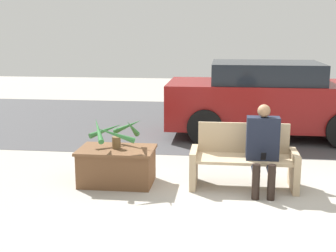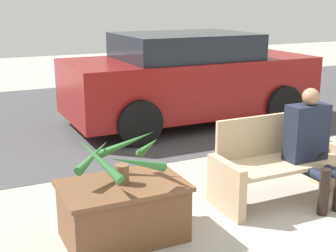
# 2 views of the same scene
# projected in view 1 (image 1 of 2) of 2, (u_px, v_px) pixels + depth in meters

# --- Properties ---
(ground_plane) EXTENTS (30.00, 30.00, 0.00)m
(ground_plane) POSITION_uv_depth(u_px,v_px,m) (251.00, 210.00, 5.81)
(ground_plane) COLOR #9E998E
(road_surface) EXTENTS (20.00, 6.00, 0.01)m
(road_surface) POSITION_uv_depth(u_px,v_px,m) (239.00, 123.00, 11.05)
(road_surface) COLOR #424244
(road_surface) RESTS_ON ground_plane
(bench) EXTENTS (1.49, 0.59, 0.88)m
(bench) POSITION_uv_depth(u_px,v_px,m) (243.00, 160.00, 6.61)
(bench) COLOR tan
(bench) RESTS_ON ground_plane
(person_seated) EXTENTS (0.44, 0.58, 1.20)m
(person_seated) POSITION_uv_depth(u_px,v_px,m) (263.00, 145.00, 6.35)
(person_seated) COLOR black
(person_seated) RESTS_ON ground_plane
(planter_box) EXTENTS (1.08, 0.72, 0.52)m
(planter_box) POSITION_uv_depth(u_px,v_px,m) (117.00, 165.00, 6.73)
(planter_box) COLOR brown
(planter_box) RESTS_ON ground_plane
(potted_plant) EXTENTS (0.80, 0.78, 0.48)m
(potted_plant) POSITION_uv_depth(u_px,v_px,m) (116.00, 131.00, 6.64)
(potted_plant) COLOR brown
(potted_plant) RESTS_ON planter_box
(parked_car) EXTENTS (4.18, 1.98, 1.53)m
(parked_car) POSITION_uv_depth(u_px,v_px,m) (269.00, 99.00, 9.62)
(parked_car) COLOR maroon
(parked_car) RESTS_ON ground_plane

